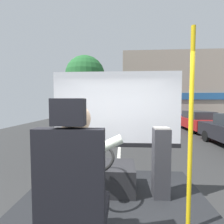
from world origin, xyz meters
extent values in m
cube|color=#2F2F2F|center=(0.00, 8.80, -0.03)|extent=(18.00, 44.00, 0.05)
cube|color=silver|center=(0.00, 8.80, 0.00)|extent=(0.12, 39.60, 0.00)
cube|color=black|center=(-0.24, -0.36, 1.10)|extent=(0.48, 0.48, 0.12)
cube|color=black|center=(-0.24, -0.55, 1.49)|extent=(0.48, 0.10, 0.66)
cube|color=black|center=(-0.24, -0.55, 1.93)|extent=(0.22, 0.10, 0.18)
cylinder|color=#332D28|center=(-0.14, -0.21, 1.25)|extent=(0.17, 0.49, 0.17)
cylinder|color=#332D28|center=(-0.33, -0.21, 1.25)|extent=(0.17, 0.49, 0.17)
cylinder|color=silver|center=(-0.24, -0.39, 1.46)|extent=(0.31, 0.31, 0.60)
cube|color=maroon|center=(-0.24, -0.23, 1.54)|extent=(0.06, 0.01, 0.37)
sphere|color=beige|center=(-0.24, -0.39, 1.87)|extent=(0.24, 0.24, 0.24)
cylinder|color=silver|center=(-0.14, -0.13, 1.54)|extent=(0.55, 0.19, 0.31)
cylinder|color=silver|center=(-0.34, -0.13, 1.54)|extent=(0.55, 0.19, 0.31)
cube|color=black|center=(-0.24, 0.85, 0.85)|extent=(1.10, 0.56, 0.40)
cylinder|color=black|center=(-0.24, 0.49, 1.14)|extent=(0.07, 0.23, 0.37)
torus|color=black|center=(-0.24, 0.40, 1.30)|extent=(0.53, 0.49, 0.27)
cylinder|color=black|center=(-0.24, 0.40, 1.30)|extent=(0.15, 0.15, 0.09)
cylinder|color=gold|center=(0.82, 0.10, 1.70)|extent=(0.04, 0.04, 2.10)
cube|color=#333338|center=(0.67, 0.71, 1.14)|extent=(0.22, 0.21, 0.98)
cube|color=#9E9993|center=(0.67, 0.71, 1.64)|extent=(0.20, 0.19, 0.02)
cube|color=silver|center=(0.00, 1.62, 1.90)|extent=(2.50, 0.01, 1.40)
cube|color=black|center=(0.00, 1.62, 1.16)|extent=(2.50, 0.08, 0.08)
cylinder|color=#4C3828|center=(-2.82, 11.40, 1.56)|extent=(0.28, 0.28, 3.12)
sphere|color=#24632D|center=(-2.82, 11.40, 4.13)|extent=(3.10, 3.10, 3.10)
cube|color=gray|center=(5.97, 16.82, 3.39)|extent=(11.61, 5.96, 6.78)
cube|color=#235184|center=(5.97, 13.78, 2.56)|extent=(11.15, 0.12, 0.60)
cylinder|color=black|center=(4.39, 6.99, 0.28)|extent=(0.14, 0.56, 0.56)
cube|color=maroon|center=(5.39, 10.38, 0.58)|extent=(1.71, 4.06, 0.64)
cube|color=#282D33|center=(5.39, 10.13, 1.14)|extent=(1.40, 2.23, 0.49)
cylinder|color=black|center=(6.20, 11.63, 0.26)|extent=(0.14, 0.52, 0.52)
cylinder|color=black|center=(4.57, 11.63, 0.26)|extent=(0.14, 0.52, 0.52)
cylinder|color=black|center=(6.20, 9.12, 0.26)|extent=(0.14, 0.52, 0.52)
cylinder|color=black|center=(4.57, 9.12, 0.26)|extent=(0.14, 0.52, 0.52)
cube|color=navy|center=(5.05, 15.37, 0.60)|extent=(1.86, 4.39, 0.66)
cube|color=#282D33|center=(5.05, 15.11, 1.19)|extent=(1.52, 2.41, 0.51)
cylinder|color=black|center=(5.94, 16.73, 0.27)|extent=(0.14, 0.54, 0.54)
cylinder|color=black|center=(4.17, 16.73, 0.27)|extent=(0.14, 0.54, 0.54)
cylinder|color=black|center=(5.94, 14.01, 0.27)|extent=(0.14, 0.54, 0.54)
cylinder|color=black|center=(4.17, 14.01, 0.27)|extent=(0.14, 0.54, 0.54)
cube|color=#195633|center=(4.91, 21.63, 0.53)|extent=(1.73, 4.12, 0.58)
cube|color=#282D33|center=(4.91, 21.38, 1.04)|extent=(1.42, 2.26, 0.44)
cylinder|color=black|center=(5.73, 22.90, 0.24)|extent=(0.14, 0.48, 0.48)
cylinder|color=black|center=(4.09, 22.90, 0.24)|extent=(0.14, 0.48, 0.48)
cylinder|color=black|center=(5.73, 20.35, 0.24)|extent=(0.14, 0.48, 0.48)
cylinder|color=black|center=(4.09, 20.35, 0.24)|extent=(0.14, 0.48, 0.48)
camera|label=1|loc=(0.12, -1.61, 2.00)|focal=26.41mm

